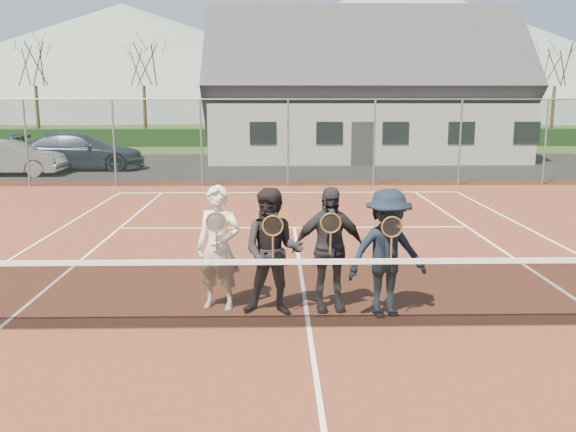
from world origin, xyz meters
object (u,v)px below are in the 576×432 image
Objects in this scene: car_c at (80,152)px; player_b at (273,252)px; tennis_net at (309,290)px; clubhouse at (362,79)px; player_a at (219,248)px; player_c at (329,249)px; player_d at (387,253)px; car_b at (10,158)px.

player_b is at bearing -157.70° from car_c.
clubhouse is (4.00, 24.00, 3.45)m from tennis_net.
player_c is (1.58, -0.09, -0.00)m from player_a.
player_a and player_d have the same top height.
player_a is 1.58m from player_c.
player_b is at bearing 130.22° from tennis_net.
player_b is at bearing -168.20° from player_c.
clubhouse reaches higher than tennis_net.
player_b is 1.00× the size of player_d.
player_a is at bearing 176.57° from player_c.
car_c is at bearing 115.32° from tennis_net.
player_d reaches higher than tennis_net.
player_d reaches higher than car_c.
player_b reaches higher than car_c.
player_a is 0.82m from player_b.
player_a is at bearing -102.78° from clubhouse.
car_c is 14.26m from clubhouse.
player_d is at bearing -153.86° from car_c.
player_c is (-3.68, -23.27, -3.07)m from clubhouse.
player_d is (-2.89, -23.54, -3.07)m from clubhouse.
clubhouse reaches higher than player_c.
player_d is (12.15, -16.34, 0.23)m from car_b.
clubhouse reaches higher than player_d.
player_b is (0.78, -0.26, -0.00)m from player_a.
tennis_net is 6.49× the size of player_d.
tennis_net is 6.49× the size of player_a.
player_a is 1.00× the size of player_c.
player_b is (8.37, -18.13, 0.14)m from car_c.
clubhouse is (12.85, 5.30, 3.20)m from car_c.
player_c is 0.83m from player_d.
tennis_net is 1.26m from player_d.
player_c is (0.79, 0.17, 0.00)m from player_b.
player_c is at bearing -3.43° from player_a.
car_c is 3.00× the size of player_a.
car_c is 0.35× the size of clubhouse.
clubhouse is 8.67× the size of player_d.
tennis_net is 6.49× the size of player_b.
car_b is 2.34× the size of player_b.
clubhouse is at bearing 77.22° from player_a.
tennis_net is at bearing -157.53° from player_d.
car_c reaches higher than tennis_net.
clubhouse is 23.92m from player_d.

